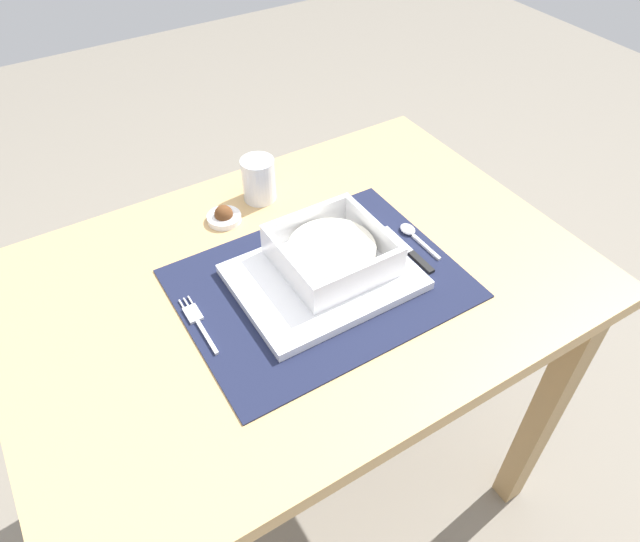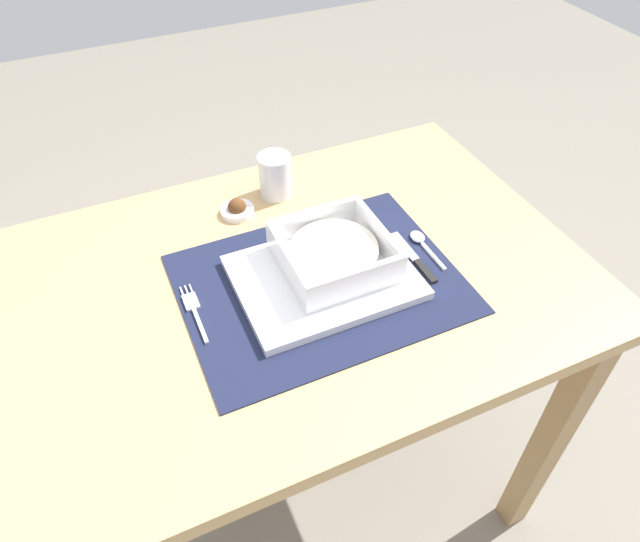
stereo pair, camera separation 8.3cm
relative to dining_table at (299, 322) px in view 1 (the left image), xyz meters
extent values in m
plane|color=gray|center=(0.00, 0.00, -0.63)|extent=(6.00, 6.00, 0.00)
cube|color=tan|center=(0.00, 0.00, 0.10)|extent=(0.96, 0.67, 0.03)
cube|color=#A48252|center=(0.43, -0.28, -0.27)|extent=(0.05, 0.05, 0.72)
cube|color=#A48252|center=(-0.43, 0.28, -0.27)|extent=(0.05, 0.05, 0.72)
cube|color=#A48252|center=(0.43, 0.28, -0.27)|extent=(0.05, 0.05, 0.72)
cube|color=#191E38|center=(0.02, -0.03, 0.12)|extent=(0.45, 0.34, 0.00)
cube|color=white|center=(0.03, -0.03, 0.13)|extent=(0.29, 0.22, 0.02)
cube|color=white|center=(0.06, -0.02, 0.14)|extent=(0.17, 0.17, 0.01)
cube|color=white|center=(-0.02, -0.02, 0.17)|extent=(0.01, 0.17, 0.05)
cube|color=white|center=(0.14, -0.02, 0.17)|extent=(0.01, 0.17, 0.05)
cube|color=white|center=(0.06, -0.10, 0.17)|extent=(0.15, 0.01, 0.05)
cube|color=white|center=(0.06, 0.06, 0.17)|extent=(0.15, 0.01, 0.05)
cylinder|color=silver|center=(0.06, -0.02, 0.16)|extent=(0.14, 0.14, 0.03)
cube|color=silver|center=(-0.18, -0.05, 0.12)|extent=(0.01, 0.07, 0.00)
cube|color=silver|center=(-0.18, 0.01, 0.12)|extent=(0.02, 0.04, 0.00)
cylinder|color=silver|center=(-0.19, 0.04, 0.12)|extent=(0.00, 0.02, 0.00)
cylinder|color=silver|center=(-0.18, 0.04, 0.12)|extent=(0.00, 0.02, 0.00)
cylinder|color=silver|center=(-0.17, 0.04, 0.12)|extent=(0.00, 0.02, 0.00)
cube|color=silver|center=(0.23, -0.06, 0.12)|extent=(0.01, 0.07, 0.00)
ellipsoid|color=silver|center=(0.23, -0.01, 0.13)|extent=(0.02, 0.03, 0.01)
cube|color=black|center=(0.19, -0.09, 0.12)|extent=(0.01, 0.06, 0.01)
cube|color=silver|center=(0.19, -0.02, 0.12)|extent=(0.01, 0.08, 0.00)
cube|color=#59331E|center=(0.17, -0.06, 0.12)|extent=(0.01, 0.06, 0.01)
cube|color=silver|center=(0.17, 0.01, 0.12)|extent=(0.01, 0.08, 0.00)
cylinder|color=white|center=(0.05, 0.23, 0.16)|extent=(0.06, 0.06, 0.09)
cylinder|color=#338C3F|center=(0.05, 0.23, 0.14)|extent=(0.05, 0.05, 0.04)
cylinder|color=white|center=(-0.04, 0.20, 0.12)|extent=(0.06, 0.06, 0.01)
sphere|color=#593319|center=(-0.04, 0.20, 0.13)|extent=(0.03, 0.03, 0.03)
camera|label=1|loc=(-0.32, -0.60, 0.79)|focal=32.26mm
camera|label=2|loc=(-0.25, -0.64, 0.79)|focal=32.26mm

